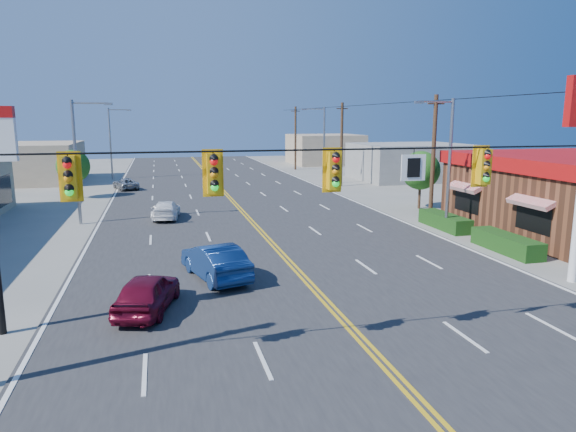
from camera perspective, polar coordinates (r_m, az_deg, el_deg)
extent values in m
plane|color=gray|center=(16.11, 8.96, -14.46)|extent=(160.00, 160.00, 0.00)
cube|color=#2D2D30|center=(34.54, -4.12, -0.60)|extent=(20.00, 120.00, 0.06)
cylinder|color=black|center=(14.61, 9.65, 7.36)|extent=(24.00, 0.05, 0.05)
cube|color=white|center=(15.17, 13.75, 5.24)|extent=(0.75, 0.04, 0.75)
cube|color=#D89E0C|center=(13.59, -23.14, 3.96)|extent=(0.55, 0.34, 1.25)
cube|color=#D89E0C|center=(13.49, -8.27, 4.68)|extent=(0.55, 0.34, 1.25)
cube|color=#D89E0C|center=(14.22, 5.13, 5.05)|extent=(0.55, 0.34, 1.25)
cube|color=#D89E0C|center=(16.38, 20.91, 5.14)|extent=(0.55, 0.34, 1.25)
cube|color=#194214|center=(31.39, 19.81, -1.60)|extent=(1.20, 9.00, 0.90)
cylinder|color=gray|center=(32.26, 17.49, 5.25)|extent=(0.20, 0.20, 8.00)
cylinder|color=gray|center=(31.59, 16.15, 12.13)|extent=(2.20, 0.12, 0.12)
cube|color=gray|center=(31.05, 14.35, 12.15)|extent=(0.50, 0.25, 0.15)
cylinder|color=gray|center=(54.13, 4.03, 7.76)|extent=(0.20, 0.20, 8.00)
cylinder|color=gray|center=(53.73, 2.94, 11.81)|extent=(2.20, 0.12, 0.12)
cube|color=gray|center=(53.41, 1.79, 11.77)|extent=(0.50, 0.25, 0.15)
cylinder|color=gray|center=(35.83, -22.47, 5.44)|extent=(0.20, 0.20, 8.00)
cylinder|color=gray|center=(35.59, -21.13, 11.64)|extent=(2.20, 0.12, 0.12)
cube|color=gray|center=(35.48, -19.33, 11.67)|extent=(0.50, 0.25, 0.15)
cylinder|color=gray|center=(61.63, -19.12, 7.57)|extent=(0.20, 0.20, 8.00)
cylinder|color=gray|center=(61.49, -18.31, 11.16)|extent=(2.20, 0.12, 0.12)
cube|color=gray|center=(61.42, -17.26, 11.17)|extent=(0.50, 0.25, 0.15)
cylinder|color=#47301E|center=(36.29, 15.83, 6.22)|extent=(0.28, 0.28, 8.40)
cylinder|color=#47301E|center=(52.62, 5.97, 7.86)|extent=(0.28, 0.28, 8.40)
cylinder|color=#47301E|center=(69.78, 0.84, 8.63)|extent=(0.28, 0.28, 8.40)
cylinder|color=#47301E|center=(40.73, 14.40, 2.28)|extent=(0.20, 0.20, 2.10)
sphere|color=#235B19|center=(40.50, 14.52, 4.93)|extent=(2.94, 2.94, 2.94)
cylinder|color=#47301E|center=(48.23, -22.61, 3.01)|extent=(0.20, 0.20, 2.00)
sphere|color=#235B19|center=(48.05, -22.76, 5.14)|extent=(2.80, 2.80, 2.80)
cube|color=gray|center=(60.39, 13.42, 5.91)|extent=(12.00, 10.00, 4.00)
cube|color=tan|center=(63.13, -27.21, 5.30)|extent=(11.00, 12.00, 4.20)
cube|color=tan|center=(79.49, 4.10, 7.42)|extent=(10.00, 10.00, 4.40)
imported|color=maroon|center=(19.15, -15.36, -8.34)|extent=(2.65, 4.32, 1.37)
imported|color=navy|center=(22.31, -8.10, -5.13)|extent=(2.75, 4.86, 1.51)
imported|color=white|center=(36.21, -13.39, 0.59)|extent=(2.17, 4.35, 1.21)
imported|color=#A0A0A5|center=(52.35, -17.59, 3.37)|extent=(2.86, 4.18, 1.06)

